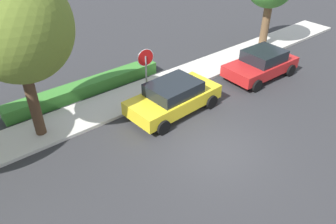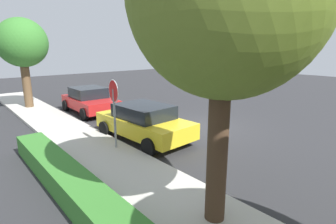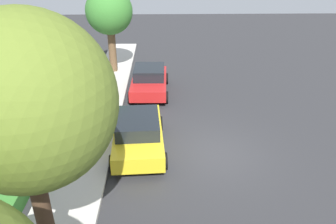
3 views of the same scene
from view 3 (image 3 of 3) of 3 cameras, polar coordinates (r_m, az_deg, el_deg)
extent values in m
plane|color=#2D2D30|center=(13.37, 7.85, -7.02)|extent=(60.00, 60.00, 0.00)
cube|color=beige|center=(13.51, -14.18, -6.93)|extent=(32.00, 2.11, 0.14)
cylinder|color=gray|center=(12.87, -12.08, -2.94)|extent=(0.08, 0.08, 2.26)
cylinder|color=white|center=(12.39, -12.54, 1.29)|extent=(0.79, 0.11, 0.79)
cylinder|color=red|center=(12.39, -12.54, 1.29)|extent=(0.74, 0.11, 0.74)
cube|color=yellow|center=(13.26, -5.20, -4.06)|extent=(4.35, 2.12, 0.61)
cube|color=black|center=(12.97, -5.30, -1.93)|extent=(2.29, 1.78, 0.52)
cylinder|color=black|center=(12.22, -0.66, -8.55)|extent=(0.65, 0.25, 0.64)
cylinder|color=black|center=(12.26, -9.63, -8.84)|extent=(0.65, 0.25, 0.64)
cylinder|color=black|center=(14.67, -1.45, -1.99)|extent=(0.65, 0.25, 0.64)
cylinder|color=black|center=(14.71, -8.84, -2.25)|extent=(0.65, 0.25, 0.64)
cube|color=red|center=(18.36, -3.27, 5.09)|extent=(4.08, 1.97, 0.58)
cube|color=black|center=(18.31, -3.29, 6.94)|extent=(1.98, 1.70, 0.57)
cylinder|color=black|center=(19.80, -5.79, 5.81)|extent=(0.64, 0.23, 0.64)
cylinder|color=black|center=(19.71, -0.31, 5.85)|extent=(0.64, 0.23, 0.64)
cylinder|color=black|center=(17.28, -6.59, 2.53)|extent=(0.64, 0.23, 0.64)
cylinder|color=black|center=(17.17, -0.33, 2.55)|extent=(0.64, 0.23, 0.64)
cylinder|color=brown|center=(21.44, -9.67, 10.71)|extent=(0.48, 0.48, 3.10)
ellipsoid|color=#387A2D|center=(20.78, -10.23, 16.89)|extent=(2.81, 2.81, 2.78)
cylinder|color=#422D1E|center=(8.88, -20.87, -16.19)|extent=(0.41, 0.41, 3.19)
ellipsoid|color=olive|center=(7.29, -23.03, 1.62)|extent=(3.67, 3.67, 3.83)
cube|color=#387A2D|center=(12.45, -24.06, -10.56)|extent=(7.87, 0.81, 0.63)
camera|label=1|loc=(9.19, 70.90, 14.66)|focal=35.00mm
camera|label=2|loc=(8.34, -58.08, -14.61)|focal=28.00mm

